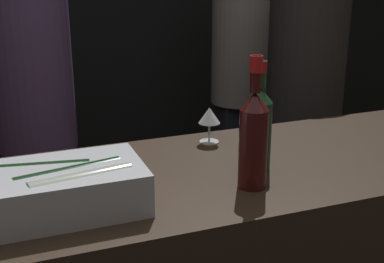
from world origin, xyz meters
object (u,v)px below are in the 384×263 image
(person_in_hoodie, at_px, (239,72))
(person_grey_polo, at_px, (304,97))
(red_wine_bottle_burgundy, at_px, (259,125))
(person_blond_tee, at_px, (35,110))
(red_wine_bottle_tall, at_px, (253,136))
(ice_bin_with_bottles, at_px, (60,188))
(wine_glass, at_px, (209,117))

(person_in_hoodie, xyz_separation_m, person_grey_polo, (0.09, -0.56, -0.02))
(red_wine_bottle_burgundy, xyz_separation_m, person_blond_tee, (-0.57, 1.04, -0.18))
(red_wine_bottle_tall, bearing_deg, person_in_hoodie, 65.37)
(red_wine_bottle_tall, xyz_separation_m, person_blond_tee, (-0.49, 1.15, -0.19))
(person_in_hoodie, relative_size, person_grey_polo, 1.01)
(ice_bin_with_bottles, bearing_deg, person_grey_polo, 34.69)
(ice_bin_with_bottles, relative_size, red_wine_bottle_tall, 1.16)
(person_in_hoodie, bearing_deg, person_grey_polo, -74.74)
(person_grey_polo, bearing_deg, wine_glass, 147.22)
(red_wine_bottle_tall, height_order, person_in_hoodie, person_in_hoodie)
(person_blond_tee, bearing_deg, wine_glass, -177.36)
(red_wine_bottle_tall, bearing_deg, red_wine_bottle_burgundy, 55.62)
(ice_bin_with_bottles, xyz_separation_m, red_wine_bottle_tall, (0.53, -0.04, 0.09))
(person_in_hoodie, distance_m, person_grey_polo, 0.57)
(wine_glass, relative_size, person_blond_tee, 0.08)
(red_wine_bottle_burgundy, relative_size, red_wine_bottle_tall, 0.89)
(red_wine_bottle_burgundy, bearing_deg, red_wine_bottle_tall, -124.38)
(wine_glass, xyz_separation_m, red_wine_bottle_burgundy, (0.05, -0.27, 0.05))
(red_wine_bottle_burgundy, xyz_separation_m, red_wine_bottle_tall, (-0.08, -0.11, 0.01))
(person_blond_tee, bearing_deg, ice_bin_with_bottles, 146.25)
(red_wine_bottle_burgundy, height_order, person_blond_tee, person_blond_tee)
(person_blond_tee, xyz_separation_m, person_grey_polo, (1.27, -0.20, -0.01))
(wine_glass, bearing_deg, ice_bin_with_bottles, -148.46)
(ice_bin_with_bottles, height_order, wine_glass, wine_glass)
(person_blond_tee, bearing_deg, person_in_hoodie, -105.11)
(ice_bin_with_bottles, relative_size, wine_glass, 3.43)
(red_wine_bottle_burgundy, height_order, person_grey_polo, person_grey_polo)
(red_wine_bottle_burgundy, distance_m, person_in_hoodie, 1.53)
(person_grey_polo, bearing_deg, ice_bin_with_bottles, 145.01)
(person_blond_tee, bearing_deg, person_grey_polo, -130.93)
(ice_bin_with_bottles, xyz_separation_m, person_blond_tee, (0.03, 1.11, -0.10))
(wine_glass, height_order, person_in_hoodie, person_in_hoodie)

